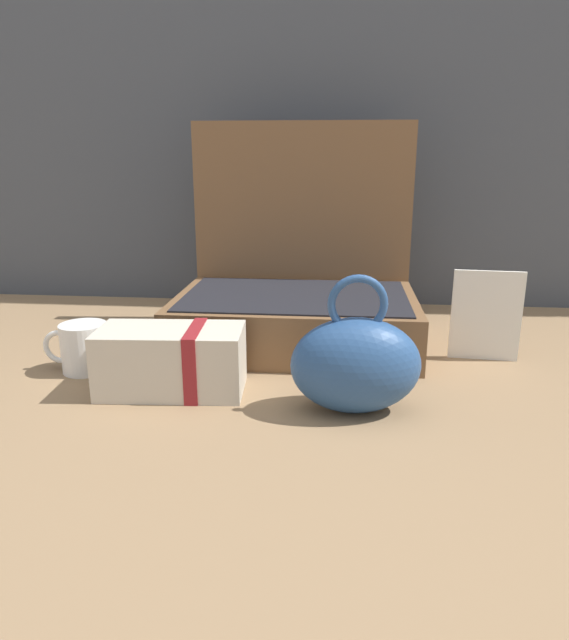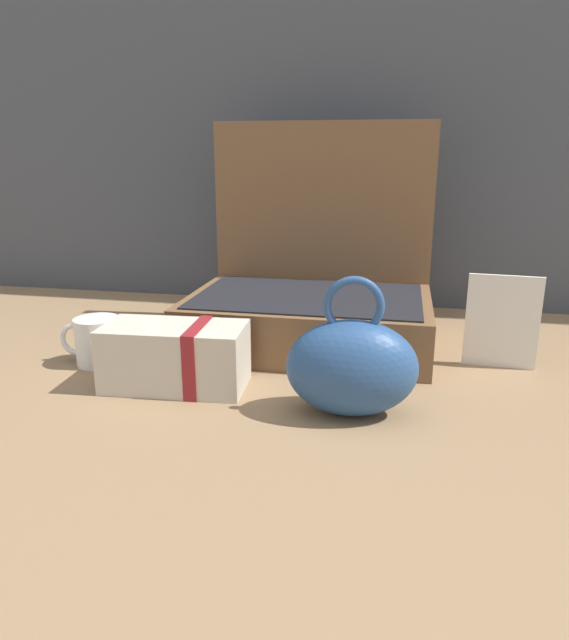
# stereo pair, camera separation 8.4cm
# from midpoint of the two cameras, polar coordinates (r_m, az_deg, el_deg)

# --- Properties ---
(ground_plane) EXTENTS (6.00, 6.00, 0.00)m
(ground_plane) POSITION_cam_midpoint_polar(r_m,az_deg,el_deg) (0.90, 2.82, -6.90)
(ground_plane) COLOR #8C6D4C
(open_suitcase) EXTENTS (0.45, 0.32, 0.42)m
(open_suitcase) POSITION_cam_midpoint_polar(r_m,az_deg,el_deg) (1.12, 5.11, 2.43)
(open_suitcase) COLOR brown
(open_suitcase) RESTS_ON ground_plane
(teal_pouch_handbag) EXTENTS (0.19, 0.12, 0.20)m
(teal_pouch_handbag) POSITION_cam_midpoint_polar(r_m,az_deg,el_deg) (0.81, 9.68, -4.60)
(teal_pouch_handbag) COLOR #284C7F
(teal_pouch_handbag) RESTS_ON ground_plane
(cream_toiletry_bag) EXTENTS (0.23, 0.12, 0.10)m
(cream_toiletry_bag) POSITION_cam_midpoint_polar(r_m,az_deg,el_deg) (0.90, -7.96, -3.64)
(cream_toiletry_bag) COLOR beige
(cream_toiletry_bag) RESTS_ON ground_plane
(coffee_mug) EXTENTS (0.11, 0.08, 0.08)m
(coffee_mug) POSITION_cam_midpoint_polar(r_m,az_deg,el_deg) (1.03, -15.89, -2.05)
(coffee_mug) COLOR white
(coffee_mug) RESTS_ON ground_plane
(info_card_left) EXTENTS (0.12, 0.02, 0.16)m
(info_card_left) POSITION_cam_midpoint_polar(r_m,az_deg,el_deg) (1.05, 22.92, -0.21)
(info_card_left) COLOR white
(info_card_left) RESTS_ON ground_plane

